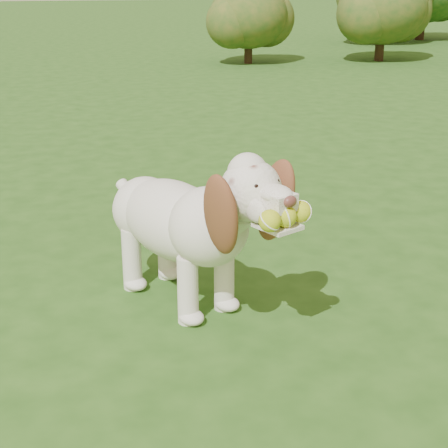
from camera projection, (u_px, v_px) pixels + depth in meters
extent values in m
plane|color=#234914|center=(182.00, 261.00, 3.93)|extent=(80.00, 80.00, 0.00)
ellipsoid|color=silver|center=(174.00, 220.00, 3.35)|extent=(0.64, 0.81, 0.38)
ellipsoid|color=silver|center=(209.00, 227.00, 3.14)|extent=(0.49, 0.49, 0.37)
ellipsoid|color=silver|center=(146.00, 209.00, 3.54)|extent=(0.45, 0.45, 0.34)
cylinder|color=silver|center=(229.00, 214.00, 3.00)|extent=(0.30, 0.35, 0.29)
sphere|color=silver|center=(251.00, 191.00, 2.85)|extent=(0.35, 0.35, 0.26)
sphere|color=silver|center=(248.00, 173.00, 2.84)|extent=(0.23, 0.23, 0.17)
cube|color=silver|center=(275.00, 200.00, 2.74)|extent=(0.16, 0.19, 0.07)
ellipsoid|color=#592D28|center=(290.00, 202.00, 2.68)|extent=(0.07, 0.06, 0.05)
cube|color=silver|center=(278.00, 226.00, 2.77)|extent=(0.20, 0.21, 0.02)
ellipsoid|color=brown|center=(221.00, 215.00, 2.79)|extent=(0.20, 0.28, 0.40)
ellipsoid|color=brown|center=(275.00, 200.00, 2.97)|extent=(0.23, 0.23, 0.40)
cylinder|color=silver|center=(129.00, 194.00, 3.63)|extent=(0.14, 0.20, 0.14)
cylinder|color=silver|center=(188.00, 290.00, 3.19)|extent=(0.13, 0.13, 0.33)
cylinder|color=silver|center=(224.00, 278.00, 3.32)|extent=(0.13, 0.13, 0.33)
cylinder|color=silver|center=(132.00, 259.00, 3.54)|extent=(0.13, 0.13, 0.33)
cylinder|color=silver|center=(167.00, 249.00, 3.67)|extent=(0.13, 0.13, 0.33)
sphere|color=gold|center=(270.00, 221.00, 2.66)|extent=(0.12, 0.12, 0.09)
sphere|color=gold|center=(286.00, 216.00, 2.72)|extent=(0.12, 0.12, 0.09)
sphere|color=gold|center=(301.00, 212.00, 2.77)|extent=(0.12, 0.12, 0.09)
cylinder|color=#382314|center=(380.00, 46.00, 12.73)|extent=(0.17, 0.17, 0.53)
ellipsoid|color=#154616|center=(383.00, 6.00, 12.49)|extent=(1.60, 1.60, 1.36)
cylinder|color=#382314|center=(420.00, 25.00, 16.72)|extent=(0.22, 0.22, 0.70)
cylinder|color=#382314|center=(381.00, 29.00, 15.74)|extent=(0.21, 0.21, 0.68)
cylinder|color=#382314|center=(248.00, 50.00, 12.39)|extent=(0.14, 0.14, 0.46)
ellipsoid|color=#154616|center=(249.00, 15.00, 12.18)|extent=(1.39, 1.39, 1.18)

